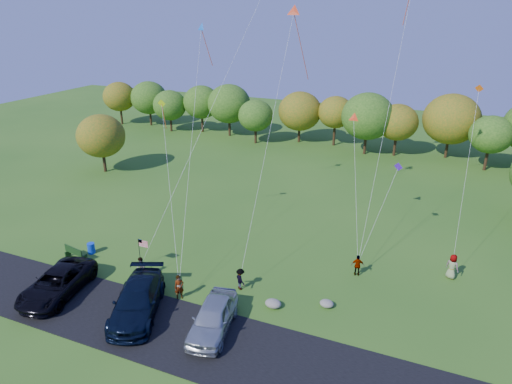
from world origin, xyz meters
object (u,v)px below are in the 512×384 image
flyer_a (179,287)px  flyer_c (240,279)px  minivan_silver (213,317)px  park_bench (74,253)px  flyer_b (141,268)px  trash_barrel (91,248)px  minivan_dark (57,283)px  minivan_navy (137,301)px  flyer_e (452,267)px  flyer_d (358,265)px

flyer_a → flyer_c: 4.26m
minivan_silver → park_bench: (-14.05, 3.35, -0.39)m
flyer_a → flyer_b: (-3.96, 1.15, -0.07)m
flyer_b → flyer_c: 7.45m
flyer_c → minivan_silver: bearing=132.0°
flyer_a → trash_barrel: flyer_a is taller
minivan_dark → park_bench: size_ratio=3.15×
minivan_dark → trash_barrel: size_ratio=7.22×
minivan_silver → park_bench: 14.45m
minivan_navy → trash_barrel: (-8.30, 5.06, -0.59)m
flyer_e → park_bench: size_ratio=0.96×
minivan_dark → minivan_silver: (11.58, 0.82, 0.05)m
flyer_a → flyer_e: (16.92, 9.91, 0.07)m
minivan_dark → minivan_navy: 6.37m
trash_barrel → flyer_e: bearing=15.4°
minivan_navy → flyer_b: (-2.41, 3.66, -0.21)m
flyer_b → trash_barrel: (-5.89, 1.39, -0.38)m
flyer_c → trash_barrel: size_ratio=1.84×
flyer_c → park_bench: (-13.71, -1.36, -0.21)m
minivan_navy → flyer_c: size_ratio=4.15×
minivan_dark → flyer_a: (7.90, 2.90, -0.05)m
flyer_c → flyer_b: bearing=49.4°
flyer_e → flyer_c: bearing=55.4°
park_bench → flyer_c: bearing=15.9°
flyer_c → flyer_d: size_ratio=0.97×
flyer_a → minivan_dark: bearing=156.8°
minivan_navy → flyer_b: bearing=100.6°
minivan_navy → trash_barrel: minivan_navy is taller
minivan_navy → flyer_e: bearing=11.2°
minivan_silver → park_bench: bearing=156.0°
minivan_dark → flyer_c: bearing=16.4°
minivan_silver → flyer_e: flyer_e is taller
flyer_a → flyer_e: 19.61m
flyer_b → flyer_c: bearing=52.9°
flyer_b → park_bench: 6.41m
park_bench → trash_barrel: size_ratio=2.30×
minivan_dark → flyer_c: 12.54m
minivan_dark → flyer_e: flyer_e is taller
flyer_b → flyer_d: size_ratio=0.98×
minivan_dark → park_bench: 4.86m
flyer_c → minivan_navy: bearing=84.4°
minivan_dark → minivan_navy: minivan_navy is taller
minivan_silver → flyer_b: bearing=146.5°
minivan_navy → flyer_b: minivan_navy is taller
flyer_d → trash_barrel: flyer_d is taller
minivan_navy → flyer_d: 15.77m
flyer_d → flyer_e: 6.79m
flyer_e → minivan_navy: bearing=61.1°
park_bench → minivan_dark: bearing=-49.2°
flyer_a → park_bench: bearing=129.7°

